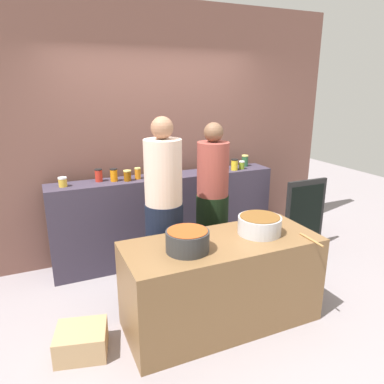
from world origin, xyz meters
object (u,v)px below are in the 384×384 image
Objects in this scene: cooking_pot_left at (188,241)px; bread_crate at (82,341)px; preserve_jar_2 at (114,175)px; cook_with_tongs at (164,220)px; preserve_jar_5 at (147,171)px; chalkboard_sign at (305,216)px; cook_in_cap at (212,209)px; preserve_jar_0 at (63,182)px; preserve_jar_1 at (99,175)px; preserve_jar_7 at (222,166)px; preserve_jar_8 at (234,165)px; preserve_jar_9 at (242,165)px; preserve_jar_4 at (138,173)px; preserve_jar_6 at (208,166)px; preserve_jar_10 at (245,161)px; wooden_spoon at (311,240)px; cooking_pot_center at (259,225)px; preserve_jar_3 at (127,176)px.

cooking_pot_left reaches higher than bread_crate.
preserve_jar_2 is 0.90m from cook_with_tongs.
preserve_jar_5 reaches higher than chalkboard_sign.
chalkboard_sign is (1.34, 0.04, -0.30)m from cook_in_cap.
cook_with_tongs is at bearing -43.80° from preserve_jar_0.
preserve_jar_0 is at bearing -179.41° from preserve_jar_2.
preserve_jar_1 reaches higher than preserve_jar_7.
preserve_jar_7 is at bearing 168.69° from preserve_jar_8.
preserve_jar_9 is at bearing 29.87° from cook_with_tongs.
preserve_jar_7 is (1.06, -0.02, 0.00)m from preserve_jar_4.
cook_in_cap reaches higher than bread_crate.
preserve_jar_1 is 1.76m from preserve_jar_9.
preserve_jar_9 is (0.11, 0.01, -0.02)m from preserve_jar_8.
preserve_jar_7 is at bearing 36.71° from cook_with_tongs.
cook_with_tongs reaches higher than preserve_jar_9.
bread_crate is at bearing -154.37° from cook_in_cap.
preserve_jar_1 is 1.58m from cooking_pot_left.
preserve_jar_6 reaches higher than preserve_jar_9.
preserve_jar_8 is 0.28m from preserve_jar_10.
cook_in_cap is (1.47, -0.57, -0.32)m from preserve_jar_0.
preserve_jar_0 reaches higher than wooden_spoon.
chalkboard_sign is (2.86, 0.78, 0.37)m from bread_crate.
preserve_jar_4 is 2.16m from chalkboard_sign.
cook_with_tongs is at bearing -148.47° from preserve_jar_10.
wooden_spoon is 1.19m from cook_in_cap.
preserve_jar_1 is 0.16m from preserve_jar_2.
cook_with_tongs is (-1.01, 0.89, 0.02)m from wooden_spoon.
preserve_jar_4 is at bearing 165.48° from chalkboard_sign.
preserve_jar_2 is 1.14m from cook_in_cap.
cooking_pot_left is (-1.06, -1.41, -0.23)m from preserve_jar_7.
cook_with_tongs is 2.02m from chalkboard_sign.
wooden_spoon is (-0.03, -1.66, -0.31)m from preserve_jar_7.
cooking_pot_center is (-0.50, -1.32, -0.24)m from preserve_jar_8.
preserve_jar_0 is at bearing 137.91° from cooking_pot_center.
preserve_jar_1 is 0.55m from preserve_jar_5.
preserve_jar_8 is at bearing -11.31° from preserve_jar_7.
bread_crate is at bearing -149.31° from preserve_jar_10.
preserve_jar_1 is 0.08× the size of cook_in_cap.
preserve_jar_8 is 0.08× the size of cook_in_cap.
cook_in_cap reaches higher than preserve_jar_5.
preserve_jar_0 is at bearing 119.02° from cooking_pot_left.
cook_in_cap is at bearing -137.89° from preserve_jar_8.
preserve_jar_4 is 0.07× the size of cook_with_tongs.
preserve_jar_8 is (1.09, -0.12, 0.01)m from preserve_jar_5.
cook_in_cap is (0.79, -0.52, -0.33)m from preserve_jar_3.
preserve_jar_6 is at bearing 37.18° from bread_crate.
preserve_jar_9 reaches higher than cooking_pot_left.
preserve_jar_1 reaches higher than preserve_jar_0.
wooden_spoon is 0.17× the size of cook_in_cap.
preserve_jar_7 is 2.51m from bread_crate.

